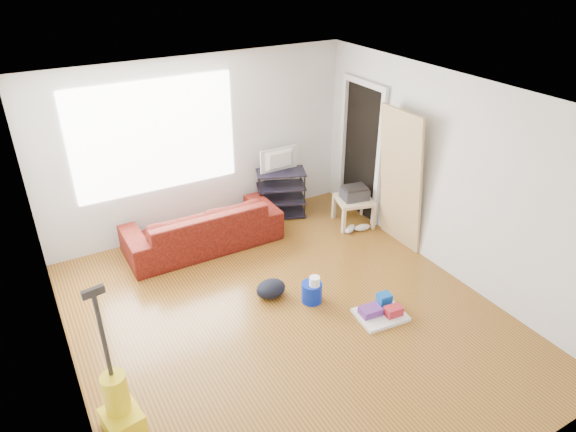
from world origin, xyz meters
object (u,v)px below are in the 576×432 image
tv_stand (281,193)px  cleaning_tray (381,311)px  sofa (204,245)px  side_table (354,203)px  bucket (312,301)px  backpack (271,296)px  vacuum (119,405)px

tv_stand → cleaning_tray: tv_stand is taller
sofa → cleaning_tray: 2.72m
tv_stand → side_table: 1.13m
bucket → backpack: 0.50m
side_table → vacuum: vacuum is taller
cleaning_tray → vacuum: 2.96m
cleaning_tray → backpack: 1.32m
sofa → side_table: size_ratio=3.34×
vacuum → tv_stand: bearing=32.8°
side_table → bucket: size_ratio=2.59×
cleaning_tray → side_table: bearing=62.4°
sofa → backpack: bearing=100.2°
tv_stand → vacuum: 4.20m
bucket → vacuum: 2.52m
side_table → vacuum: 4.42m
tv_stand → side_table: (0.81, -0.79, -0.02)m
side_table → bucket: 2.05m
sofa → bucket: size_ratio=8.64×
sofa → backpack: size_ratio=5.70×
tv_stand → backpack: (-1.12, -1.76, -0.38)m
tv_stand → vacuum: (-3.14, -2.78, -0.10)m
side_table → cleaning_tray: (-1.00, -1.92, -0.29)m
tv_stand → backpack: 2.12m
vacuum → bucket: bearing=7.4°
sofa → tv_stand: bearing=-169.0°
tv_stand → bucket: 2.24m
bucket → backpack: size_ratio=0.66×
bucket → backpack: bearing=139.2°
cleaning_tray → sofa: bearing=116.0°
bucket → cleaning_tray: size_ratio=0.42×
cleaning_tray → bucket: bearing=131.0°
tv_stand → cleaning_tray: size_ratio=1.43×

